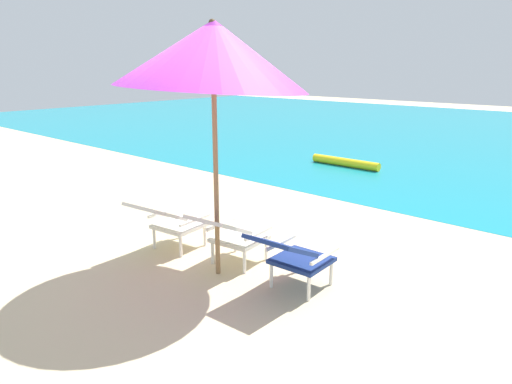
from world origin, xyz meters
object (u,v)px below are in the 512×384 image
at_px(beach_umbrella_center, 213,55).
at_px(lounge_chair_left, 168,219).
at_px(swim_buoy, 345,162).
at_px(lounge_chair_right, 292,254).
at_px(lounge_chair_center, 230,233).

bearing_deg(beach_umbrella_center, lounge_chair_left, 177.85).
height_order(swim_buoy, beach_umbrella_center, beach_umbrella_center).
distance_m(swim_buoy, lounge_chair_right, 6.00).
distance_m(lounge_chair_right, beach_umbrella_center, 2.03).
bearing_deg(swim_buoy, lounge_chair_right, -64.08).
bearing_deg(lounge_chair_right, swim_buoy, 115.92).
bearing_deg(lounge_chair_center, lounge_chair_right, -1.36).
distance_m(lounge_chair_center, beach_umbrella_center, 1.85).
xyz_separation_m(swim_buoy, beach_umbrella_center, (1.77, -5.56, 2.15)).
bearing_deg(lounge_chair_center, lounge_chair_left, -169.19).
bearing_deg(lounge_chair_right, lounge_chair_left, -175.25).
xyz_separation_m(lounge_chair_left, beach_umbrella_center, (0.86, -0.03, 1.84)).
distance_m(swim_buoy, lounge_chair_center, 5.66).
xyz_separation_m(lounge_chair_left, lounge_chair_right, (1.71, 0.14, 0.00)).
height_order(lounge_chair_left, lounge_chair_center, same).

